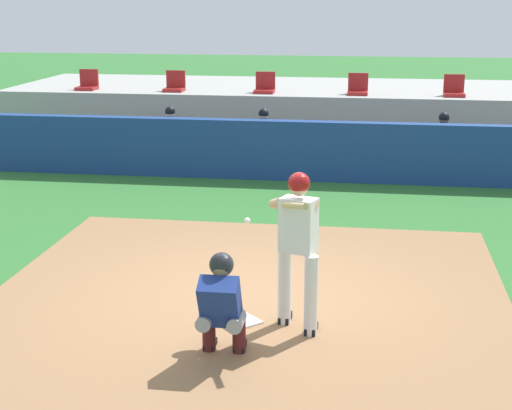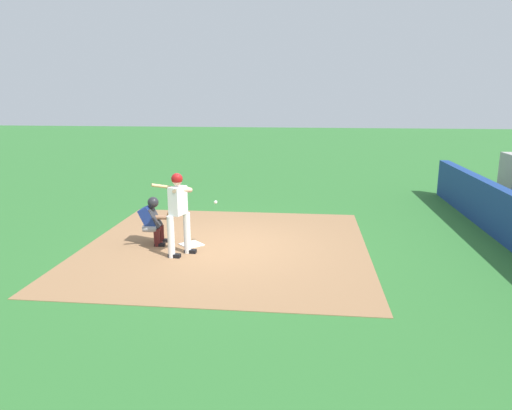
{
  "view_description": "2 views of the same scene",
  "coord_description": "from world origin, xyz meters",
  "px_view_note": "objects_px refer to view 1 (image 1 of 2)",
  "views": [
    {
      "loc": [
        1.45,
        -9.06,
        3.63
      ],
      "look_at": [
        0.0,
        0.7,
        1.0
      ],
      "focal_mm": 55.5,
      "sensor_mm": 36.0,
      "label": 1
    },
    {
      "loc": [
        10.02,
        1.8,
        3.39
      ],
      "look_at": [
        0.0,
        0.7,
        1.0
      ],
      "focal_mm": 32.69,
      "sensor_mm": 36.0,
      "label": 2
    }
  ],
  "objects_px": {
    "dugout_player_1": "(263,139)",
    "stadium_seat_3": "(358,88)",
    "home_plate": "(237,321)",
    "dugout_player_0": "(169,136)",
    "catcher_crouched": "(221,301)",
    "stadium_seat_1": "(175,85)",
    "stadium_seat_0": "(88,84)",
    "batter_at_plate": "(297,241)",
    "stadium_seat_4": "(454,90)",
    "stadium_seat_2": "(265,87)",
    "dugout_player_2": "(443,143)"
  },
  "relations": [
    {
      "from": "home_plate",
      "to": "dugout_player_0",
      "type": "xyz_separation_m",
      "value": [
        -2.88,
        8.14,
        0.65
      ]
    },
    {
      "from": "catcher_crouched",
      "to": "stadium_seat_4",
      "type": "xyz_separation_m",
      "value": [
        3.26,
        11.03,
        0.93
      ]
    },
    {
      "from": "dugout_player_0",
      "to": "stadium_seat_3",
      "type": "relative_size",
      "value": 2.71
    },
    {
      "from": "catcher_crouched",
      "to": "home_plate",
      "type": "bearing_deg",
      "value": 89.44
    },
    {
      "from": "catcher_crouched",
      "to": "stadium_seat_0",
      "type": "xyz_separation_m",
      "value": [
        -5.41,
        11.03,
        0.93
      ]
    },
    {
      "from": "home_plate",
      "to": "stadium_seat_4",
      "type": "xyz_separation_m",
      "value": [
        3.25,
        10.18,
        1.51
      ]
    },
    {
      "from": "stadium_seat_2",
      "to": "stadium_seat_3",
      "type": "bearing_deg",
      "value": 0.0
    },
    {
      "from": "batter_at_plate",
      "to": "dugout_player_0",
      "type": "distance_m",
      "value": 8.97
    },
    {
      "from": "home_plate",
      "to": "stadium_seat_4",
      "type": "bearing_deg",
      "value": 72.29
    },
    {
      "from": "dugout_player_0",
      "to": "stadium_seat_2",
      "type": "height_order",
      "value": "stadium_seat_2"
    },
    {
      "from": "stadium_seat_0",
      "to": "stadium_seat_4",
      "type": "bearing_deg",
      "value": 0.0
    },
    {
      "from": "batter_at_plate",
      "to": "stadium_seat_3",
      "type": "bearing_deg",
      "value": 87.81
    },
    {
      "from": "stadium_seat_1",
      "to": "stadium_seat_3",
      "type": "bearing_deg",
      "value": 0.0
    },
    {
      "from": "catcher_crouched",
      "to": "stadium_seat_0",
      "type": "distance_m",
      "value": 12.32
    },
    {
      "from": "home_plate",
      "to": "stadium_seat_0",
      "type": "bearing_deg",
      "value": 118.02
    },
    {
      "from": "stadium_seat_2",
      "to": "stadium_seat_3",
      "type": "xyz_separation_m",
      "value": [
        2.17,
        0.0,
        0.0
      ]
    },
    {
      "from": "stadium_seat_1",
      "to": "stadium_seat_3",
      "type": "distance_m",
      "value": 4.33
    },
    {
      "from": "dugout_player_2",
      "to": "stadium_seat_3",
      "type": "relative_size",
      "value": 2.71
    },
    {
      "from": "stadium_seat_4",
      "to": "dugout_player_1",
      "type": "bearing_deg",
      "value": -153.58
    },
    {
      "from": "batter_at_plate",
      "to": "catcher_crouched",
      "type": "height_order",
      "value": "batter_at_plate"
    },
    {
      "from": "home_plate",
      "to": "dugout_player_2",
      "type": "relative_size",
      "value": 0.34
    },
    {
      "from": "catcher_crouched",
      "to": "stadium_seat_1",
      "type": "height_order",
      "value": "stadium_seat_1"
    },
    {
      "from": "stadium_seat_2",
      "to": "stadium_seat_4",
      "type": "distance_m",
      "value": 4.33
    },
    {
      "from": "home_plate",
      "to": "catcher_crouched",
      "type": "bearing_deg",
      "value": -90.56
    },
    {
      "from": "stadium_seat_3",
      "to": "stadium_seat_4",
      "type": "xyz_separation_m",
      "value": [
        2.17,
        0.0,
        0.0
      ]
    },
    {
      "from": "batter_at_plate",
      "to": "stadium_seat_4",
      "type": "distance_m",
      "value": 10.58
    },
    {
      "from": "catcher_crouched",
      "to": "dugout_player_0",
      "type": "relative_size",
      "value": 1.4
    },
    {
      "from": "home_plate",
      "to": "stadium_seat_2",
      "type": "bearing_deg",
      "value": 96.08
    },
    {
      "from": "batter_at_plate",
      "to": "dugout_player_0",
      "type": "xyz_separation_m",
      "value": [
        -3.57,
        8.22,
        -0.36
      ]
    },
    {
      "from": "batter_at_plate",
      "to": "stadium_seat_3",
      "type": "relative_size",
      "value": 3.76
    },
    {
      "from": "dugout_player_1",
      "to": "stadium_seat_3",
      "type": "height_order",
      "value": "stadium_seat_3"
    },
    {
      "from": "stadium_seat_0",
      "to": "stadium_seat_1",
      "type": "height_order",
      "value": "same"
    },
    {
      "from": "home_plate",
      "to": "stadium_seat_3",
      "type": "distance_m",
      "value": 10.35
    },
    {
      "from": "stadium_seat_0",
      "to": "stadium_seat_1",
      "type": "relative_size",
      "value": 1.0
    },
    {
      "from": "stadium_seat_0",
      "to": "stadium_seat_2",
      "type": "xyz_separation_m",
      "value": [
        4.33,
        0.0,
        0.0
      ]
    },
    {
      "from": "dugout_player_1",
      "to": "dugout_player_2",
      "type": "relative_size",
      "value": 1.0
    },
    {
      "from": "dugout_player_0",
      "to": "home_plate",
      "type": "bearing_deg",
      "value": -70.51
    },
    {
      "from": "dugout_player_0",
      "to": "stadium_seat_2",
      "type": "relative_size",
      "value": 2.71
    },
    {
      "from": "batter_at_plate",
      "to": "stadium_seat_3",
      "type": "xyz_separation_m",
      "value": [
        0.39,
        10.26,
        0.5
      ]
    },
    {
      "from": "catcher_crouched",
      "to": "dugout_player_2",
      "type": "bearing_deg",
      "value": 72.09
    },
    {
      "from": "home_plate",
      "to": "dugout_player_1",
      "type": "distance_m",
      "value": 8.21
    },
    {
      "from": "dugout_player_1",
      "to": "stadium_seat_2",
      "type": "distance_m",
      "value": 2.22
    },
    {
      "from": "stadium_seat_2",
      "to": "batter_at_plate",
      "type": "bearing_deg",
      "value": -80.18
    },
    {
      "from": "stadium_seat_3",
      "to": "stadium_seat_4",
      "type": "distance_m",
      "value": 2.17
    },
    {
      "from": "batter_at_plate",
      "to": "stadium_seat_0",
      "type": "distance_m",
      "value": 11.95
    },
    {
      "from": "catcher_crouched",
      "to": "stadium_seat_2",
      "type": "bearing_deg",
      "value": 95.57
    },
    {
      "from": "dugout_player_2",
      "to": "stadium_seat_1",
      "type": "xyz_separation_m",
      "value": [
        -6.15,
        2.03,
        0.86
      ]
    },
    {
      "from": "batter_at_plate",
      "to": "stadium_seat_1",
      "type": "distance_m",
      "value": 11.0
    },
    {
      "from": "stadium_seat_0",
      "to": "stadium_seat_4",
      "type": "relative_size",
      "value": 1.0
    },
    {
      "from": "stadium_seat_1",
      "to": "dugout_player_1",
      "type": "bearing_deg",
      "value": -40.22
    }
  ]
}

